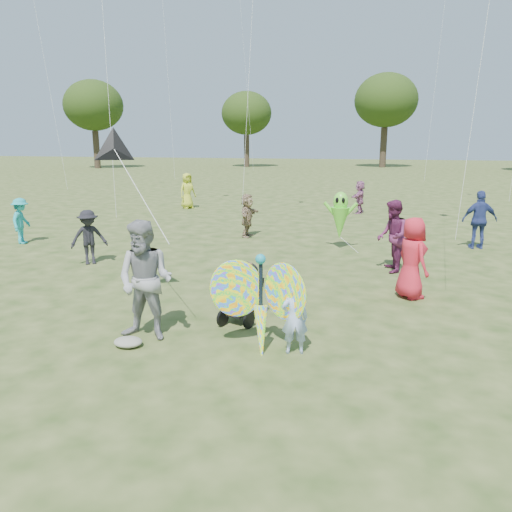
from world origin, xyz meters
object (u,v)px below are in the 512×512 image
(crowd_i, at_px, (21,221))
(jogging_stroller, at_px, (242,288))
(crowd_g, at_px, (187,191))
(child_girl, at_px, (295,318))
(butterfly_kite, at_px, (261,303))
(crowd_j, at_px, (360,197))
(crowd_a, at_px, (412,258))
(alien_kite, at_px, (340,217))
(adult_man, at_px, (145,281))
(crowd_e, at_px, (392,236))
(crowd_c, at_px, (480,220))
(crowd_d, at_px, (247,215))
(crowd_b, at_px, (89,237))

(crowd_i, height_order, jogging_stroller, crowd_i)
(crowd_g, bearing_deg, child_girl, -117.78)
(crowd_i, xyz_separation_m, butterfly_kite, (9.31, -6.23, 0.05))
(crowd_j, relative_size, jogging_stroller, 1.29)
(crowd_i, bearing_deg, crowd_a, -118.17)
(child_girl, bearing_deg, alien_kite, -105.33)
(crowd_g, xyz_separation_m, crowd_j, (8.10, 0.30, -0.11))
(crowd_g, relative_size, crowd_j, 1.16)
(adult_man, bearing_deg, jogging_stroller, 45.32)
(crowd_e, relative_size, crowd_i, 1.25)
(crowd_a, height_order, crowd_c, crowd_c)
(adult_man, distance_m, crowd_g, 16.22)
(child_girl, distance_m, crowd_d, 9.57)
(crowd_a, height_order, butterfly_kite, crowd_a)
(crowd_d, relative_size, jogging_stroller, 1.30)
(alien_kite, bearing_deg, jogging_stroller, -100.54)
(crowd_d, xyz_separation_m, crowd_i, (-6.67, -2.81, -0.01))
(adult_man, bearing_deg, crowd_j, 81.47)
(crowd_a, bearing_deg, adult_man, 95.67)
(crowd_j, relative_size, butterfly_kite, 0.83)
(child_girl, height_order, butterfly_kite, butterfly_kite)
(adult_man, relative_size, jogging_stroller, 1.76)
(crowd_i, height_order, alien_kite, alien_kite)
(crowd_g, bearing_deg, crowd_c, -83.12)
(crowd_d, height_order, alien_kite, alien_kite)
(adult_man, xyz_separation_m, crowd_j, (2.73, 15.61, -0.27))
(crowd_b, bearing_deg, crowd_j, 21.64)
(jogging_stroller, bearing_deg, crowd_e, 76.96)
(child_girl, distance_m, crowd_a, 3.86)
(crowd_j, bearing_deg, crowd_i, -35.22)
(crowd_c, relative_size, crowd_d, 1.20)
(crowd_e, height_order, alien_kite, crowd_e)
(crowd_d, height_order, crowd_j, crowd_d)
(crowd_e, bearing_deg, crowd_j, 178.94)
(crowd_c, xyz_separation_m, jogging_stroller, (-5.29, -7.67, -0.27))
(crowd_b, relative_size, crowd_j, 0.99)
(child_girl, relative_size, adult_man, 0.57)
(adult_man, xyz_separation_m, jogging_stroller, (1.28, 1.23, -0.38))
(crowd_i, distance_m, jogging_stroller, 9.99)
(crowd_d, bearing_deg, crowd_i, 115.38)
(adult_man, distance_m, crowd_c, 11.06)
(crowd_d, relative_size, alien_kite, 0.85)
(crowd_g, xyz_separation_m, butterfly_kite, (7.30, -15.32, -0.06))
(crowd_i, height_order, butterfly_kite, butterfly_kite)
(child_girl, xyz_separation_m, alien_kite, (0.03, 7.78, 0.40))
(crowd_c, xyz_separation_m, crowd_i, (-13.94, -2.68, -0.15))
(butterfly_kite, bearing_deg, crowd_g, 115.48)
(crowd_d, bearing_deg, butterfly_kite, -161.20)
(adult_man, distance_m, jogging_stroller, 1.81)
(crowd_c, height_order, crowd_i, crowd_c)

